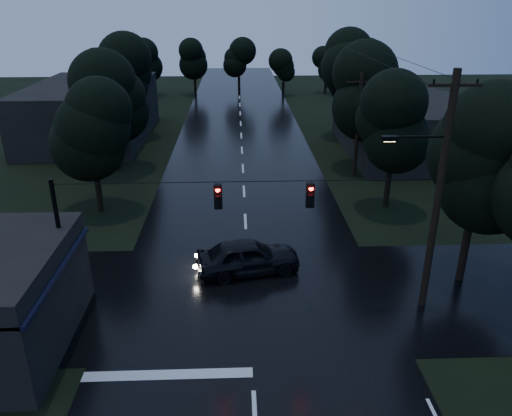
{
  "coord_description": "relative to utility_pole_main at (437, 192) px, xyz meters",
  "views": [
    {
      "loc": [
        -0.44,
        -7.04,
        12.33
      ],
      "look_at": [
        0.43,
        14.87,
        3.05
      ],
      "focal_mm": 35.0,
      "sensor_mm": 36.0,
      "label": 1
    }
  ],
  "objects": [
    {
      "name": "main_road",
      "position": [
        -7.41,
        19.0,
        -5.26
      ],
      "size": [
        12.0,
        120.0,
        0.02
      ],
      "primitive_type": "cube",
      "color": "black",
      "rests_on": "ground"
    },
    {
      "name": "tree_corner_near",
      "position": [
        2.59,
        2.0,
        0.74
      ],
      "size": [
        4.48,
        4.48,
        9.44
      ],
      "color": "black",
      "rests_on": "ground"
    },
    {
      "name": "tree_left_b",
      "position": [
        -17.01,
        19.0,
        0.36
      ],
      "size": [
        4.2,
        4.2,
        8.85
      ],
      "color": "black",
      "rests_on": "ground"
    },
    {
      "name": "tree_right_a",
      "position": [
        1.59,
        11.0,
        0.36
      ],
      "size": [
        4.2,
        4.2,
        8.85
      ],
      "color": "black",
      "rests_on": "ground"
    },
    {
      "name": "tree_right_b",
      "position": [
        2.19,
        19.0,
        0.74
      ],
      "size": [
        4.48,
        4.48,
        9.44
      ],
      "color": "black",
      "rests_on": "ground"
    },
    {
      "name": "utility_pole_far",
      "position": [
        0.89,
        17.0,
        -1.38
      ],
      "size": [
        2.0,
        0.3,
        7.5
      ],
      "color": "black",
      "rests_on": "ground"
    },
    {
      "name": "tree_right_c",
      "position": [
        2.79,
        29.0,
        1.11
      ],
      "size": [
        4.76,
        4.76,
        10.03
      ],
      "color": "black",
      "rests_on": "ground"
    },
    {
      "name": "utility_pole_main",
      "position": [
        0.0,
        0.0,
        0.0
      ],
      "size": [
        3.5,
        0.3,
        10.0
      ],
      "color": "black",
      "rests_on": "ground"
    },
    {
      "name": "tree_left_a",
      "position": [
        -16.41,
        11.0,
        -0.02
      ],
      "size": [
        3.92,
        3.92,
        8.26
      ],
      "color": "black",
      "rests_on": "ground"
    },
    {
      "name": "tree_left_c",
      "position": [
        -17.61,
        29.0,
        0.74
      ],
      "size": [
        4.48,
        4.48,
        9.44
      ],
      "color": "black",
      "rests_on": "ground"
    },
    {
      "name": "car",
      "position": [
        -7.39,
        3.11,
        -4.41
      ],
      "size": [
        5.26,
        2.95,
        1.69
      ],
      "primitive_type": "imported",
      "rotation": [
        0.0,
        0.0,
        1.77
      ],
      "color": "black",
      "rests_on": "ground"
    },
    {
      "name": "building_far_right",
      "position": [
        6.59,
        23.0,
        -3.06
      ],
      "size": [
        10.0,
        14.0,
        4.4
      ],
      "primitive_type": "cube",
      "color": "black",
      "rests_on": "ground"
    },
    {
      "name": "building_far_left",
      "position": [
        -21.41,
        29.0,
        -2.76
      ],
      "size": [
        10.0,
        16.0,
        5.0
      ],
      "primitive_type": "cube",
      "color": "black",
      "rests_on": "ground"
    },
    {
      "name": "cross_street",
      "position": [
        -7.41,
        1.0,
        -5.26
      ],
      "size": [
        60.0,
        9.0,
        0.02
      ],
      "primitive_type": "cube",
      "color": "black",
      "rests_on": "ground"
    },
    {
      "name": "span_signals",
      "position": [
        -6.85,
        -0.01,
        -0.01
      ],
      "size": [
        15.0,
        0.37,
        1.12
      ],
      "color": "black",
      "rests_on": "ground"
    },
    {
      "name": "anchor_pole_left",
      "position": [
        -14.91,
        0.0,
        -2.26
      ],
      "size": [
        0.18,
        0.18,
        6.0
      ],
      "primitive_type": "cylinder",
      "color": "black",
      "rests_on": "ground"
    }
  ]
}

